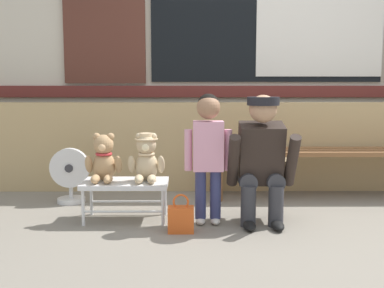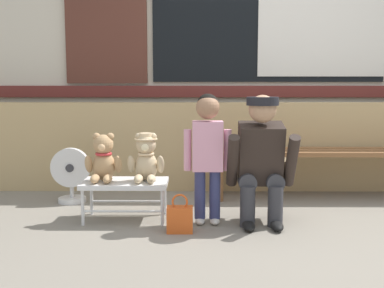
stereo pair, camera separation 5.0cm
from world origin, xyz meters
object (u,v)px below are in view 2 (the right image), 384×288
Objects in this scene: handbag_on_ground at (180,219)px; teddy_bear_with_hat at (146,158)px; small_display_bench at (125,185)px; floor_fan at (71,175)px; wooden_bench_long at (326,157)px; child_standing at (208,144)px; teddy_bear_plain at (103,159)px; adult_crouching at (262,159)px.

teddy_bear_with_hat is at bearing 130.65° from handbag_on_ground.
teddy_bear_with_hat reaches higher than small_display_bench.
floor_fan is at bearing 139.39° from handbag_on_ground.
handbag_on_ground is 1.29m from floor_fan.
floor_fan reaches higher than handbag_on_ground.
teddy_bear_with_hat is at bearing -155.07° from wooden_bench_long.
teddy_bear_with_hat is at bearing -36.62° from floor_fan.
small_display_bench is 0.71m from child_standing.
small_display_bench reaches higher than handbag_on_ground.
teddy_bear_with_hat is (-1.55, -0.72, 0.10)m from wooden_bench_long.
child_standing reaches higher than teddy_bear_with_hat.
small_display_bench is at bearing 170.95° from child_standing.
wooden_bench_long is 5.78× the size of teddy_bear_plain.
handbag_on_ground is at bearing -40.61° from floor_fan.
small_display_bench is 2.35× the size of handbag_on_ground.
wooden_bench_long is at bearing 38.56° from handbag_on_ground.
wooden_bench_long is 1.67m from handbag_on_ground.
child_standing is at bearing -12.37° from teddy_bear_with_hat.
child_standing is 1.37m from floor_fan.
wooden_bench_long is at bearing 24.93° from teddy_bear_with_hat.
floor_fan is at bearing 136.05° from small_display_bench.
teddy_bear_with_hat is 0.38× the size of adult_crouching.
wooden_bench_long is 2.01m from teddy_bear_plain.
teddy_bear_with_hat is 0.86m from adult_crouching.
adult_crouching reaches higher than teddy_bear_with_hat.
wooden_bench_long is 4.37× the size of floor_fan.
child_standing is (0.46, -0.10, 0.12)m from teddy_bear_with_hat.
handbag_on_ground is at bearing -133.70° from child_standing.
child_standing is (-1.09, -0.82, 0.22)m from wooden_bench_long.
floor_fan is (-1.57, 0.62, -0.24)m from adult_crouching.
floor_fan reaches higher than wooden_bench_long.
wooden_bench_long is at bearing 36.96° from child_standing.
child_standing is 0.57m from handbag_on_ground.
wooden_bench_long is 7.72× the size of handbag_on_ground.
teddy_bear_with_hat is at bearing 173.97° from adult_crouching.
floor_fan reaches higher than small_display_bench.
teddy_bear_plain is 1.18m from adult_crouching.
small_display_bench is (-1.71, -0.72, -0.11)m from wooden_bench_long.
teddy_bear_with_hat reaches higher than floor_fan.
teddy_bear_plain is at bearing -179.87° from teddy_bear_with_hat.
teddy_bear_with_hat is at bearing 0.13° from teddy_bear_plain.
wooden_bench_long is at bearing 21.10° from teddy_bear_plain.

